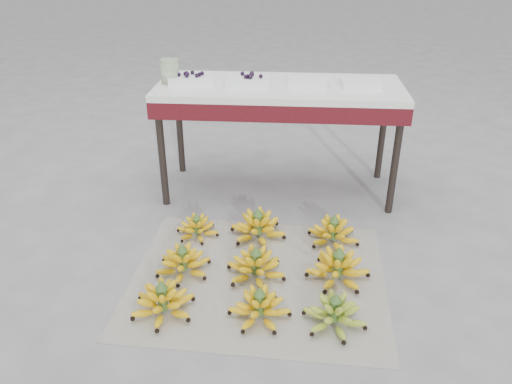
# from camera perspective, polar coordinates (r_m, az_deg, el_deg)

# --- Properties ---
(ground) EXTENTS (60.00, 60.00, 0.00)m
(ground) POSITION_cam_1_polar(r_m,az_deg,el_deg) (2.52, -0.25, -10.00)
(ground) COLOR slate
(ground) RESTS_ON ground
(newspaper_mat) EXTENTS (1.29, 1.10, 0.01)m
(newspaper_mat) POSITION_cam_1_polar(r_m,az_deg,el_deg) (2.53, 0.26, -9.74)
(newspaper_mat) COLOR white
(newspaper_mat) RESTS_ON ground
(bunch_front_left) EXTENTS (0.36, 0.36, 0.18)m
(bunch_front_left) POSITION_cam_1_polar(r_m,az_deg,el_deg) (2.32, -10.59, -12.21)
(bunch_front_left) COLOR yellow
(bunch_front_left) RESTS_ON newspaper_mat
(bunch_front_center) EXTENTS (0.28, 0.28, 0.17)m
(bunch_front_center) POSITION_cam_1_polar(r_m,az_deg,el_deg) (2.26, 0.41, -13.01)
(bunch_front_center) COLOR yellow
(bunch_front_center) RESTS_ON newspaper_mat
(bunch_front_right) EXTENTS (0.37, 0.37, 0.17)m
(bunch_front_right) POSITION_cam_1_polar(r_m,az_deg,el_deg) (2.26, 8.96, -13.55)
(bunch_front_right) COLOR olive
(bunch_front_right) RESTS_ON newspaper_mat
(bunch_mid_left) EXTENTS (0.31, 0.31, 0.17)m
(bunch_mid_left) POSITION_cam_1_polar(r_m,az_deg,el_deg) (2.55, -8.32, -7.98)
(bunch_mid_left) COLOR yellow
(bunch_mid_left) RESTS_ON newspaper_mat
(bunch_mid_center) EXTENTS (0.37, 0.37, 0.18)m
(bunch_mid_center) POSITION_cam_1_polar(r_m,az_deg,el_deg) (2.49, -0.01, -8.47)
(bunch_mid_center) COLOR yellow
(bunch_mid_center) RESTS_ON newspaper_mat
(bunch_mid_right) EXTENTS (0.36, 0.36, 0.19)m
(bunch_mid_right) POSITION_cam_1_polar(r_m,az_deg,el_deg) (2.51, 9.34, -8.55)
(bunch_mid_right) COLOR yellow
(bunch_mid_right) RESTS_ON newspaper_mat
(bunch_back_left) EXTENTS (0.29, 0.29, 0.14)m
(bunch_back_left) POSITION_cam_1_polar(r_m,az_deg,el_deg) (2.84, -6.73, -4.09)
(bunch_back_left) COLOR yellow
(bunch_back_left) RESTS_ON newspaper_mat
(bunch_back_center) EXTENTS (0.39, 0.39, 0.19)m
(bunch_back_center) POSITION_cam_1_polar(r_m,az_deg,el_deg) (2.80, 0.22, -4.01)
(bunch_back_center) COLOR yellow
(bunch_back_center) RESTS_ON newspaper_mat
(bunch_back_right) EXTENTS (0.37, 0.37, 0.17)m
(bunch_back_right) POSITION_cam_1_polar(r_m,az_deg,el_deg) (2.79, 8.84, -4.60)
(bunch_back_right) COLOR yellow
(bunch_back_right) RESTS_ON newspaper_mat
(vendor_table) EXTENTS (1.49, 0.60, 0.72)m
(vendor_table) POSITION_cam_1_polar(r_m,az_deg,el_deg) (3.11, 2.68, 10.72)
(vendor_table) COLOR black
(vendor_table) RESTS_ON ground
(tray_far_left) EXTENTS (0.31, 0.25, 0.07)m
(tray_far_left) POSITION_cam_1_polar(r_m,az_deg,el_deg) (3.14, -7.58, 12.69)
(tray_far_left) COLOR silver
(tray_far_left) RESTS_ON vendor_table
(tray_left) EXTENTS (0.27, 0.20, 0.07)m
(tray_left) POSITION_cam_1_polar(r_m,az_deg,el_deg) (3.09, -0.86, 12.63)
(tray_left) COLOR silver
(tray_left) RESTS_ON vendor_table
(tray_right) EXTENTS (0.25, 0.19, 0.04)m
(tray_right) POSITION_cam_1_polar(r_m,az_deg,el_deg) (3.08, 6.00, 12.36)
(tray_right) COLOR silver
(tray_right) RESTS_ON vendor_table
(tray_far_right) EXTENTS (0.24, 0.18, 0.04)m
(tray_far_right) POSITION_cam_1_polar(r_m,az_deg,el_deg) (3.10, 11.91, 12.04)
(tray_far_right) COLOR silver
(tray_far_right) RESTS_ON vendor_table
(glass_jar) EXTENTS (0.15, 0.15, 0.14)m
(glass_jar) POSITION_cam_1_polar(r_m,az_deg,el_deg) (3.15, -9.80, 13.44)
(glass_jar) COLOR #D4F2C1
(glass_jar) RESTS_ON vendor_table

